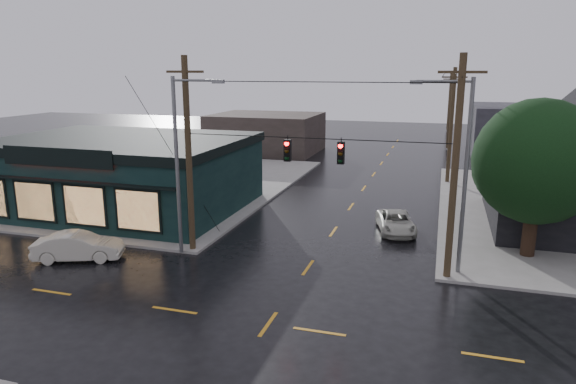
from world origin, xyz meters
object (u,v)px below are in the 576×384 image
(sedan_cream, at_px, (78,246))
(suv_silver, at_px, (396,222))
(utility_pole_ne, at_px, (446,279))
(corner_tree, at_px, (538,162))
(utility_pole_nw, at_px, (193,251))

(sedan_cream, height_order, suv_silver, sedan_cream)
(utility_pole_ne, bearing_deg, corner_tree, 45.96)
(corner_tree, relative_size, utility_pole_nw, 0.79)
(utility_pole_ne, height_order, sedan_cream, utility_pole_ne)
(utility_pole_ne, xyz_separation_m, sedan_cream, (-17.95, -2.86, 0.71))
(corner_tree, xyz_separation_m, sedan_cream, (-21.91, -6.95, -4.30))
(utility_pole_nw, height_order, suv_silver, utility_pole_nw)
(utility_pole_ne, distance_m, sedan_cream, 18.19)
(corner_tree, relative_size, utility_pole_ne, 0.79)
(corner_tree, bearing_deg, sedan_cream, -162.40)
(utility_pole_nw, relative_size, suv_silver, 2.36)
(utility_pole_ne, bearing_deg, suv_silver, 114.27)
(sedan_cream, bearing_deg, utility_pole_ne, -102.77)
(corner_tree, xyz_separation_m, utility_pole_nw, (-16.96, -4.09, -5.02))
(utility_pole_ne, xyz_separation_m, suv_silver, (-2.94, 6.53, 0.60))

